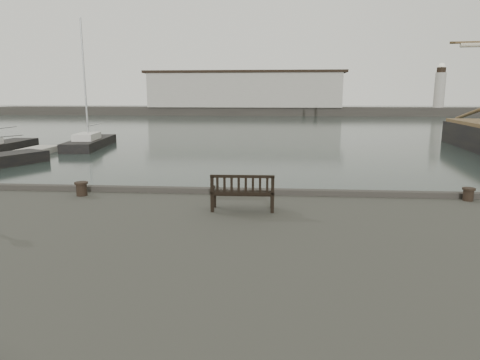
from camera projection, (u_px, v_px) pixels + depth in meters
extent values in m
plane|color=black|center=(277.00, 238.00, 14.68)|extent=(400.00, 400.00, 0.00)
cube|color=#383530|center=(277.00, 111.00, 104.40)|extent=(140.00, 8.00, 2.00)
cube|color=#A4A298|center=(244.00, 90.00, 104.09)|extent=(46.00, 9.00, 8.00)
cube|color=black|center=(244.00, 72.00, 103.26)|extent=(48.00, 9.50, 0.60)
cylinder|color=#A4A298|center=(440.00, 90.00, 100.28)|extent=(2.40, 2.40, 8.00)
sphere|color=silver|center=(442.00, 66.00, 99.23)|extent=(1.61, 1.61, 1.61)
cube|color=black|center=(243.00, 193.00, 12.21)|extent=(1.81, 0.67, 0.04)
cube|color=black|center=(242.00, 186.00, 11.90)|extent=(1.80, 0.12, 0.54)
cube|color=black|center=(243.00, 202.00, 12.26)|extent=(1.70, 0.58, 0.49)
cylinder|color=black|center=(82.00, 189.00, 14.04)|extent=(0.46, 0.46, 0.45)
cylinder|color=black|center=(468.00, 194.00, 13.35)|extent=(0.44, 0.44, 0.41)
cube|color=black|center=(91.00, 146.00, 40.28)|extent=(3.85, 9.93, 1.40)
cube|color=beige|center=(90.00, 136.00, 40.08)|extent=(2.14, 3.58, 0.60)
cylinder|color=#B2B5B7|center=(86.00, 80.00, 39.10)|extent=(0.16, 0.16, 10.75)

